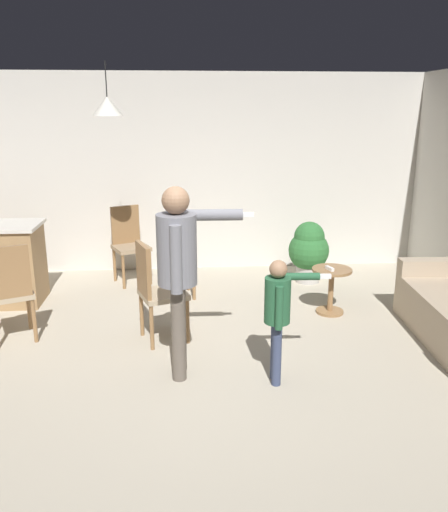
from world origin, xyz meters
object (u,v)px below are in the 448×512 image
at_px(person_adult, 179,262).
at_px(potted_plant_corner, 309,249).
at_px(dining_chair_centre_back, 156,288).
at_px(side_table_by_couch, 331,285).
at_px(dining_chair_by_counter, 177,255).
at_px(dining_chair_near_wall, 10,289).
at_px(dining_chair_spare, 129,241).
at_px(spare_remote_on_table, 330,268).
at_px(person_child, 279,308).

relative_size(person_adult, potted_plant_corner, 2.01).
bearing_deg(dining_chair_centre_back, side_table_by_couch, 87.55).
height_order(dining_chair_by_counter, dining_chair_near_wall, same).
bearing_deg(person_adult, dining_chair_near_wall, -114.19).
xyz_separation_m(dining_chair_near_wall, dining_chair_spare, (0.97, 1.82, 0.00)).
bearing_deg(spare_remote_on_table, side_table_by_couch, 47.98).
height_order(side_table_by_couch, dining_chair_centre_back, dining_chair_centre_back).
bearing_deg(side_table_by_couch, dining_chair_centre_back, -163.19).
height_order(dining_chair_by_counter, potted_plant_corner, dining_chair_by_counter).
bearing_deg(potted_plant_corner, side_table_by_couch, -90.40).
bearing_deg(person_child, side_table_by_couch, 152.76).
xyz_separation_m(dining_chair_near_wall, potted_plant_corner, (3.32, 1.60, -0.10)).
height_order(side_table_by_couch, potted_plant_corner, potted_plant_corner).
relative_size(dining_chair_near_wall, dining_chair_centre_back, 1.00).
distance_m(person_child, potted_plant_corner, 2.74).
distance_m(side_table_by_couch, dining_chair_by_counter, 1.83).
bearing_deg(side_table_by_couch, dining_chair_spare, 150.48).
bearing_deg(dining_chair_near_wall, dining_chair_centre_back, -26.67).
xyz_separation_m(dining_chair_spare, spare_remote_on_table, (2.30, -1.37, -0.01)).
relative_size(side_table_by_couch, dining_chair_near_wall, 0.52).
xyz_separation_m(person_child, dining_chair_centre_back, (-1.04, 0.90, -0.12)).
bearing_deg(dining_chair_near_wall, dining_chair_by_counter, 11.64).
bearing_deg(dining_chair_near_wall, dining_chair_spare, 38.71).
relative_size(dining_chair_near_wall, potted_plant_corner, 1.23).
relative_size(dining_chair_near_wall, dining_chair_spare, 1.00).
bearing_deg(dining_chair_by_counter, dining_chair_spare, 122.16).
xyz_separation_m(side_table_by_couch, person_child, (-0.88, -1.48, 0.34)).
height_order(dining_chair_by_counter, spare_remote_on_table, dining_chair_by_counter).
xyz_separation_m(side_table_by_couch, dining_chair_centre_back, (-1.91, -0.58, 0.22)).
bearing_deg(dining_chair_spare, dining_chair_by_counter, 107.14).
bearing_deg(person_child, dining_chair_spare, -148.98).
distance_m(person_adult, spare_remote_on_table, 2.10).
distance_m(dining_chair_near_wall, potted_plant_corner, 3.69).
relative_size(dining_chair_by_counter, dining_chair_centre_back, 1.00).
relative_size(side_table_by_couch, person_child, 0.49).
bearing_deg(person_adult, person_child, 78.20).
height_order(person_adult, spare_remote_on_table, person_adult).
relative_size(dining_chair_by_counter, potted_plant_corner, 1.23).
height_order(dining_chair_centre_back, dining_chair_spare, same).
xyz_separation_m(dining_chair_near_wall, dining_chair_centre_back, (1.40, -0.09, 0.00)).
height_order(dining_chair_spare, spare_remote_on_table, dining_chair_spare).
relative_size(dining_chair_centre_back, potted_plant_corner, 1.23).
distance_m(dining_chair_near_wall, dining_chair_centre_back, 1.40).
bearing_deg(person_adult, potted_plant_corner, 146.54).
distance_m(person_adult, potted_plant_corner, 2.98).
relative_size(dining_chair_centre_back, spare_remote_on_table, 7.69).
bearing_deg(person_child, spare_remote_on_table, 153.20).
bearing_deg(dining_chair_by_counter, person_adult, -98.72).
bearing_deg(person_adult, dining_chair_by_counter, -177.29).
xyz_separation_m(dining_chair_centre_back, spare_remote_on_table, (1.87, 0.53, -0.01)).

